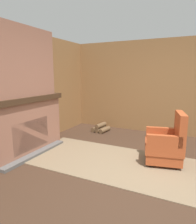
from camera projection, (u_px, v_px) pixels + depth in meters
ground_plane at (143, 180)px, 3.15m from camera, size 14.00×14.00×0.00m
wood_panel_wall_left at (12, 92)px, 4.09m from camera, size 0.06×6.07×2.56m
wood_panel_wall_back at (171, 88)px, 5.34m from camera, size 6.07×0.09×2.56m
fireplace_hearth at (24, 126)px, 4.11m from camera, size 0.66×1.94×1.20m
chimney_breast at (19, 62)px, 3.87m from camera, size 0.40×1.62×1.35m
area_rug at (130, 165)px, 3.64m from camera, size 4.08×1.58×0.01m
armchair at (166, 145)px, 3.65m from camera, size 0.77×0.73×0.97m
firewood_stack at (101, 128)px, 5.78m from camera, size 0.45×0.49×0.24m
storage_case at (24, 92)px, 4.12m from camera, size 0.15×0.22×0.14m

